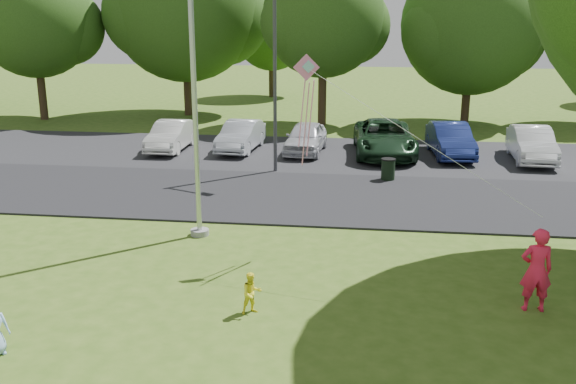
# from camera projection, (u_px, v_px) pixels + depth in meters

# --- Properties ---
(ground) EXTENTS (120.00, 120.00, 0.00)m
(ground) POSITION_uv_depth(u_px,v_px,m) (309.00, 330.00, 12.31)
(ground) COLOR #365416
(ground) RESTS_ON ground
(park_road) EXTENTS (60.00, 6.00, 0.06)m
(park_road) POSITION_uv_depth(u_px,v_px,m) (336.00, 198.00, 20.88)
(park_road) COLOR black
(park_road) RESTS_ON ground
(parking_strip) EXTENTS (42.00, 7.00, 0.06)m
(parking_strip) POSITION_uv_depth(u_px,v_px,m) (345.00, 155.00, 27.08)
(parking_strip) COLOR black
(parking_strip) RESTS_ON ground
(flagpole) EXTENTS (0.50, 0.50, 10.00)m
(flagpole) POSITION_uv_depth(u_px,v_px,m) (194.00, 81.00, 16.37)
(flagpole) COLOR #B7BABF
(flagpole) RESTS_ON ground
(street_lamp) EXTENTS (1.77, 0.88, 6.65)m
(street_lamp) POSITION_uv_depth(u_px,v_px,m) (281.00, 66.00, 23.06)
(street_lamp) COLOR #3F3F44
(street_lamp) RESTS_ON ground
(trash_can) EXTENTS (0.52, 0.52, 0.82)m
(trash_can) POSITION_uv_depth(u_px,v_px,m) (388.00, 170.00, 22.94)
(trash_can) COLOR black
(trash_can) RESTS_ON ground
(tree_row) EXTENTS (64.35, 11.94, 10.88)m
(tree_row) POSITION_uv_depth(u_px,v_px,m) (386.00, 14.00, 33.66)
(tree_row) COLOR #332316
(tree_row) RESTS_ON ground
(horizon_trees) EXTENTS (77.46, 7.20, 7.02)m
(horizon_trees) POSITION_uv_depth(u_px,v_px,m) (420.00, 35.00, 42.93)
(horizon_trees) COLOR #332316
(horizon_trees) RESTS_ON ground
(parked_cars) EXTENTS (16.48, 5.36, 1.45)m
(parked_cars) POSITION_uv_depth(u_px,v_px,m) (361.00, 139.00, 26.84)
(parked_cars) COLOR silver
(parked_cars) RESTS_ON ground
(woman) EXTENTS (0.67, 0.46, 1.77)m
(woman) POSITION_uv_depth(u_px,v_px,m) (536.00, 270.00, 12.90)
(woman) COLOR #F52046
(woman) RESTS_ON ground
(child_yellow) EXTENTS (0.53, 0.50, 0.87)m
(child_yellow) POSITION_uv_depth(u_px,v_px,m) (252.00, 293.00, 12.89)
(child_yellow) COLOR yellow
(child_yellow) RESTS_ON ground
(kite) EXTENTS (5.27, 2.89, 2.94)m
(kite) POSITION_uv_depth(u_px,v_px,m) (310.00, 88.00, 15.05)
(kite) COLOR pink
(kite) RESTS_ON ground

